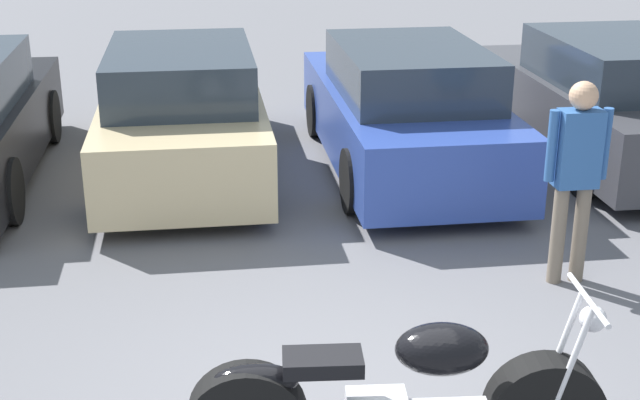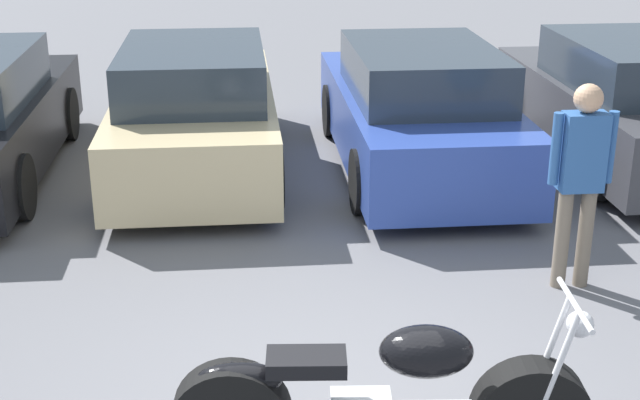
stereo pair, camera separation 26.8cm
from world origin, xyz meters
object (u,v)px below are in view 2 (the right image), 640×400
(parked_car_champagne, at_px, (196,111))
(parked_car_blue, at_px, (417,111))
(person_standing, at_px, (581,169))
(parked_car_dark_grey, at_px, (625,103))

(parked_car_champagne, relative_size, parked_car_blue, 1.00)
(parked_car_champagne, xyz_separation_m, person_standing, (3.14, -3.35, 0.33))
(parked_car_champagne, distance_m, parked_car_dark_grey, 4.93)
(person_standing, bearing_deg, parked_car_champagne, 133.10)
(parked_car_champagne, height_order, person_standing, person_standing)
(person_standing, bearing_deg, parked_car_dark_grey, 60.88)
(parked_car_blue, height_order, person_standing, person_standing)
(parked_car_blue, bearing_deg, parked_car_dark_grey, 2.71)
(parked_car_champagne, xyz_separation_m, parked_car_blue, (2.47, -0.24, 0.00))
(parked_car_champagne, relative_size, person_standing, 2.60)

